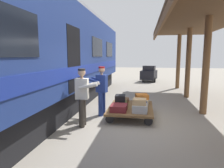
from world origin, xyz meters
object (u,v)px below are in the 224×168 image
object	(u,v)px
suitcase_black_hardshell	(120,98)
porter_in_overalls	(101,89)
suitcase_olive_duffel	(121,104)
suitcase_cream_canvas	(141,101)
luggage_cart	(131,108)
suitcase_maroon_trunk	(119,108)
suitcase_tan_vintage	(140,102)
suitcase_brown_leather	(123,100)
baggage_tug	(149,74)
porter_by_door	(83,95)
suitcase_navy_fabric	(141,104)
train_car	(30,56)
suitcase_orange_carryall	(142,96)
suitcase_gray_aluminum	(140,108)

from	to	relation	value
suitcase_black_hardshell	porter_in_overalls	xyz separation A→B (m)	(0.66, 0.03, 0.31)
suitcase_olive_duffel	suitcase_cream_canvas	xyz separation A→B (m)	(-0.67, -0.55, 0.01)
luggage_cart	suitcase_maroon_trunk	world-z (taller)	suitcase_maroon_trunk
suitcase_cream_canvas	suitcase_tan_vintage	xyz separation A→B (m)	(0.02, 1.09, 0.24)
suitcase_brown_leather	baggage_tug	distance (m)	9.00
suitcase_brown_leather	baggage_tug	xyz separation A→B (m)	(-1.12, -8.93, 0.21)
suitcase_maroon_trunk	suitcase_cream_canvas	world-z (taller)	suitcase_maroon_trunk
porter_by_door	suitcase_navy_fabric	bearing A→B (deg)	-144.10
suitcase_black_hardshell	suitcase_brown_leather	bearing A→B (deg)	-93.33
porter_in_overalls	baggage_tug	bearing A→B (deg)	-100.76
train_car	suitcase_maroon_trunk	bearing A→B (deg)	-177.25
porter_in_overalls	suitcase_orange_carryall	bearing A→B (deg)	-156.96
suitcase_cream_canvas	porter_in_overalls	distance (m)	1.56
suitcase_navy_fabric	porter_by_door	world-z (taller)	porter_by_door
train_car	suitcase_navy_fabric	size ratio (longest dim) A/B	28.97
suitcase_olive_duffel	suitcase_gray_aluminum	size ratio (longest dim) A/B	1.07
suitcase_olive_duffel	porter_in_overalls	world-z (taller)	porter_in_overalls
suitcase_orange_carryall	porter_in_overalls	size ratio (longest dim) A/B	0.27
porter_in_overalls	train_car	bearing A→B (deg)	16.81
suitcase_brown_leather	porter_by_door	distance (m)	2.06
suitcase_navy_fabric	porter_in_overalls	bearing A→B (deg)	1.29
luggage_cart	porter_by_door	distance (m)	1.88
luggage_cart	porter_in_overalls	world-z (taller)	porter_in_overalls
suitcase_orange_carryall	suitcase_brown_leather	bearing A→B (deg)	0.37
baggage_tug	suitcase_black_hardshell	bearing A→B (deg)	83.08
suitcase_cream_canvas	suitcase_olive_duffel	bearing A→B (deg)	39.76
suitcase_gray_aluminum	luggage_cart	bearing A→B (deg)	-58.99
porter_in_overalls	suitcase_black_hardshell	bearing A→B (deg)	-177.34
suitcase_navy_fabric	baggage_tug	size ratio (longest dim) A/B	0.31
suitcase_navy_fabric	baggage_tug	bearing A→B (deg)	-92.73
porter_by_door	suitcase_cream_canvas	bearing A→B (deg)	-133.29
train_car	suitcase_cream_canvas	size ratio (longest dim) A/B	27.36
suitcase_tan_vintage	suitcase_black_hardshell	bearing A→B (deg)	-38.55
suitcase_tan_vintage	suitcase_navy_fabric	bearing A→B (deg)	-92.53
suitcase_gray_aluminum	suitcase_tan_vintage	xyz separation A→B (m)	(0.02, -0.02, 0.20)
suitcase_navy_fabric	suitcase_black_hardshell	distance (m)	0.72
suitcase_black_hardshell	porter_by_door	size ratio (longest dim) A/B	0.24
train_car	suitcase_cream_canvas	distance (m)	4.10
suitcase_black_hardshell	suitcase_tan_vintage	bearing A→B (deg)	141.45
suitcase_olive_duffel	suitcase_cream_canvas	bearing A→B (deg)	-140.24
suitcase_maroon_trunk	suitcase_navy_fabric	xyz separation A→B (m)	(-0.67, -0.55, 0.02)
baggage_tug	luggage_cart	bearing A→B (deg)	85.27
suitcase_brown_leather	suitcase_gray_aluminum	xyz separation A→B (m)	(-0.67, 1.11, 0.03)
suitcase_orange_carryall	suitcase_maroon_trunk	bearing A→B (deg)	57.98
suitcase_black_hardshell	train_car	bearing A→B (deg)	13.66
suitcase_maroon_trunk	suitcase_olive_duffel	distance (m)	0.55
train_car	suitcase_black_hardshell	distance (m)	3.27
suitcase_black_hardshell	porter_by_door	xyz separation A→B (m)	(0.94, 1.19, 0.31)
luggage_cart	suitcase_brown_leather	bearing A→B (deg)	-58.99
suitcase_olive_duffel	suitcase_cream_canvas	world-z (taller)	suitcase_cream_canvas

